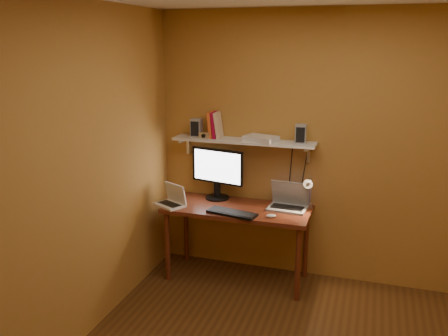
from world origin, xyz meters
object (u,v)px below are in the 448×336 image
(monitor, at_px, (217,171))
(speaker_left, at_px, (197,128))
(speaker_right, at_px, (301,134))
(laptop, at_px, (289,201))
(mouse, at_px, (271,216))
(shelf_camera, at_px, (204,136))
(netbook, at_px, (172,199))
(keyboard, at_px, (232,213))
(wall_shelf, at_px, (243,141))
(router, at_px, (261,138))
(desk_lamp, at_px, (309,189))
(desk, at_px, (237,215))

(monitor, relative_size, speaker_left, 3.05)
(monitor, height_order, speaker_right, speaker_right)
(laptop, height_order, mouse, laptop)
(shelf_camera, bearing_deg, netbook, -133.26)
(shelf_camera, bearing_deg, keyboard, -40.40)
(monitor, bearing_deg, wall_shelf, 12.39)
(shelf_camera, bearing_deg, router, 6.38)
(netbook, distance_m, shelf_camera, 0.70)
(wall_shelf, distance_m, desk_lamp, 0.77)
(wall_shelf, height_order, monitor, wall_shelf)
(monitor, relative_size, speaker_right, 3.13)
(desk_lamp, bearing_deg, router, 173.53)
(desk_lamp, bearing_deg, keyboard, -152.76)
(wall_shelf, xyz_separation_m, router, (0.18, -0.01, 0.04))
(monitor, xyz_separation_m, desk_lamp, (0.93, -0.07, -0.08))
(wall_shelf, xyz_separation_m, mouse, (0.37, -0.37, -0.59))
(mouse, bearing_deg, desk, 135.78)
(laptop, relative_size, router, 1.24)
(netbook, bearing_deg, desk_lamp, 39.56)
(wall_shelf, bearing_deg, keyboard, -88.73)
(desk, xyz_separation_m, netbook, (-0.62, -0.14, 0.14))
(netbook, distance_m, router, 1.04)
(mouse, bearing_deg, router, 100.04)
(monitor, relative_size, keyboard, 1.20)
(mouse, relative_size, shelf_camera, 0.82)
(wall_shelf, height_order, speaker_right, speaker_right)
(netbook, bearing_deg, monitor, 71.25)
(desk, xyz_separation_m, desk_lamp, (0.66, 0.13, 0.29))
(wall_shelf, relative_size, mouse, 15.54)
(mouse, xyz_separation_m, desk_lamp, (0.29, 0.31, 0.19))
(laptop, relative_size, shelf_camera, 3.41)
(wall_shelf, xyz_separation_m, speaker_left, (-0.48, -0.02, 0.11))
(desk_lamp, distance_m, speaker_left, 1.25)
(laptop, xyz_separation_m, router, (-0.30, 0.06, 0.58))
(laptop, bearing_deg, speaker_right, 42.72)
(monitor, bearing_deg, laptop, 6.57)
(keyboard, relative_size, speaker_left, 2.54)
(keyboard, height_order, shelf_camera, shelf_camera)
(desk, distance_m, router, 0.78)
(desk, xyz_separation_m, speaker_right, (0.55, 0.19, 0.80))
(laptop, height_order, keyboard, laptop)
(speaker_right, relative_size, router, 0.59)
(mouse, distance_m, speaker_right, 0.81)
(wall_shelf, height_order, netbook, wall_shelf)
(wall_shelf, bearing_deg, laptop, -8.67)
(desk, distance_m, laptop, 0.51)
(laptop, relative_size, desk_lamp, 1.00)
(wall_shelf, relative_size, laptop, 3.73)
(shelf_camera, bearing_deg, mouse, -21.75)
(mouse, relative_size, desk_lamp, 0.24)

